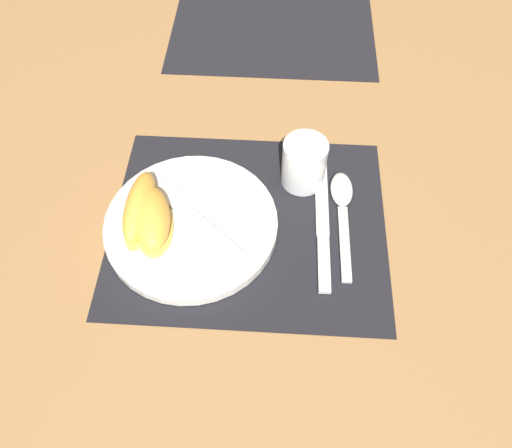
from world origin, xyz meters
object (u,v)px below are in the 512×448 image
at_px(plate, 191,224).
at_px(spoon, 342,203).
at_px(juice_glass, 304,165).
at_px(knife, 323,226).
at_px(citrus_wedge_1, 152,219).
at_px(fork, 185,208).
at_px(citrus_wedge_0, 140,208).

distance_m(plate, spoon, 0.23).
height_order(juice_glass, spoon, juice_glass).
relative_size(knife, citrus_wedge_1, 1.90).
xyz_separation_m(plate, juice_glass, (0.16, 0.10, 0.03)).
height_order(spoon, citrus_wedge_1, citrus_wedge_1).
bearing_deg(fork, juice_glass, 24.84).
height_order(plate, knife, plate).
bearing_deg(knife, citrus_wedge_0, -178.65).
bearing_deg(citrus_wedge_1, citrus_wedge_0, 139.91).
bearing_deg(citrus_wedge_1, spoon, 13.68).
distance_m(knife, citrus_wedge_1, 0.24).
distance_m(knife, fork, 0.20).
relative_size(spoon, citrus_wedge_1, 1.59).
relative_size(knife, citrus_wedge_0, 1.78).
relative_size(juice_glass, fork, 0.48).
bearing_deg(fork, knife, -2.55).
xyz_separation_m(plate, citrus_wedge_1, (-0.05, -0.01, 0.03)).
height_order(knife, spoon, spoon).
xyz_separation_m(plate, citrus_wedge_0, (-0.07, 0.01, 0.03)).
relative_size(plate, juice_glass, 3.22).
distance_m(fork, citrus_wedge_1, 0.05).
bearing_deg(spoon, citrus_wedge_0, -170.51).
relative_size(plate, citrus_wedge_1, 2.09).
height_order(knife, citrus_wedge_1, citrus_wedge_1).
height_order(juice_glass, citrus_wedge_1, juice_glass).
height_order(plate, citrus_wedge_0, citrus_wedge_0).
xyz_separation_m(knife, citrus_wedge_0, (-0.26, -0.01, 0.03)).
height_order(juice_glass, knife, juice_glass).
xyz_separation_m(plate, spoon, (0.22, 0.05, -0.00)).
bearing_deg(juice_glass, plate, -148.17).
relative_size(juice_glass, citrus_wedge_1, 0.65).
distance_m(knife, citrus_wedge_0, 0.26).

